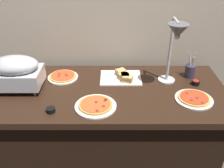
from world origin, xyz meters
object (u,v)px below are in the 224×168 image
(pizza_plate_front, at_px, (95,105))
(pizza_plate_raised_stand, at_px, (194,99))
(chafing_dish, at_px, (16,71))
(sandwich_platter, at_px, (122,77))
(sauce_cup_far, at_px, (50,110))
(pizza_plate_center, at_px, (63,77))
(utensil_holder, at_px, (190,71))
(sauce_cup_near, at_px, (195,82))
(heat_lamp, at_px, (175,38))

(pizza_plate_front, distance_m, pizza_plate_raised_stand, 0.72)
(chafing_dish, height_order, sandwich_platter, chafing_dish)
(sandwich_platter, relative_size, sauce_cup_far, 5.46)
(pizza_plate_raised_stand, xyz_separation_m, sauce_cup_far, (-1.02, -0.15, 0.01))
(pizza_plate_center, bearing_deg, utensil_holder, 1.02)
(chafing_dish, xyz_separation_m, pizza_plate_raised_stand, (1.33, -0.16, -0.14))
(chafing_dish, relative_size, sauce_cup_far, 5.99)
(sandwich_platter, xyz_separation_m, sauce_cup_near, (0.59, -0.09, -0.00))
(pizza_plate_center, bearing_deg, sandwich_platter, -2.06)
(chafing_dish, bearing_deg, sauce_cup_far, -44.44)
(utensil_holder, bearing_deg, sauce_cup_far, -155.17)
(heat_lamp, bearing_deg, pizza_plate_raised_stand, -49.13)
(pizza_plate_front, distance_m, utensil_holder, 0.89)
(pizza_plate_front, bearing_deg, pizza_plate_raised_stand, 6.86)
(chafing_dish, relative_size, pizza_plate_front, 1.27)
(chafing_dish, xyz_separation_m, pizza_plate_front, (0.61, -0.25, -0.14))
(sandwich_platter, bearing_deg, pizza_plate_center, 177.94)
(pizza_plate_front, xyz_separation_m, sauce_cup_far, (-0.30, -0.06, 0.01))
(chafing_dish, bearing_deg, sauce_cup_near, 2.60)
(pizza_plate_center, bearing_deg, sauce_cup_far, -90.13)
(sauce_cup_far, xyz_separation_m, utensil_holder, (1.07, 0.50, 0.04))
(heat_lamp, distance_m, sauce_cup_far, 1.01)
(sauce_cup_far, bearing_deg, chafing_dish, 135.56)
(chafing_dish, bearing_deg, sandwich_platter, 10.72)
(heat_lamp, bearing_deg, pizza_plate_front, -155.70)
(sandwich_platter, bearing_deg, pizza_plate_raised_stand, -31.66)
(sauce_cup_near, relative_size, sauce_cup_far, 1.03)
(chafing_dish, xyz_separation_m, heat_lamp, (1.18, 0.01, 0.26))
(chafing_dish, distance_m, sauce_cup_far, 0.46)
(pizza_plate_raised_stand, bearing_deg, pizza_plate_center, 161.85)
(pizza_plate_front, relative_size, pizza_plate_raised_stand, 1.07)
(heat_lamp, relative_size, sauce_cup_near, 8.36)
(pizza_plate_center, distance_m, sauce_cup_near, 1.10)
(sauce_cup_far, height_order, utensil_holder, utensil_holder)
(chafing_dish, bearing_deg, pizza_plate_raised_stand, -6.86)
(pizza_plate_front, relative_size, sauce_cup_far, 4.71)
(heat_lamp, bearing_deg, utensil_holder, 41.46)
(heat_lamp, relative_size, utensil_holder, 2.38)
(chafing_dish, distance_m, pizza_plate_raised_stand, 1.34)
(sauce_cup_near, bearing_deg, sauce_cup_far, -161.34)
(pizza_plate_front, xyz_separation_m, pizza_plate_center, (-0.30, 0.42, 0.00))
(chafing_dish, height_order, utensil_holder, chafing_dish)
(pizza_plate_raised_stand, height_order, sauce_cup_far, sauce_cup_far)
(heat_lamp, height_order, utensil_holder, heat_lamp)
(sandwich_platter, bearing_deg, utensil_holder, 3.75)
(utensil_holder, bearing_deg, pizza_plate_center, -178.98)
(sauce_cup_far, bearing_deg, sauce_cup_near, 18.66)
(chafing_dish, xyz_separation_m, utensil_holder, (1.39, 0.19, -0.09))
(pizza_plate_center, height_order, utensil_holder, utensil_holder)
(sauce_cup_near, bearing_deg, chafing_dish, -177.40)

